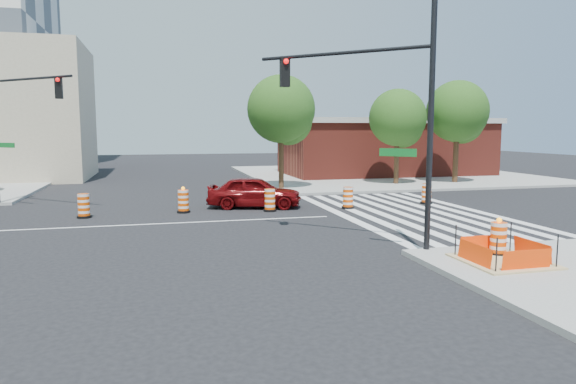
# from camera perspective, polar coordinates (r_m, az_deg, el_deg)

# --- Properties ---
(ground) EXTENTS (120.00, 120.00, 0.00)m
(ground) POSITION_cam_1_polar(r_m,az_deg,el_deg) (20.99, -14.17, -3.45)
(ground) COLOR black
(ground) RESTS_ON ground
(sidewalk_ne) EXTENTS (22.00, 22.00, 0.15)m
(sidewalk_ne) POSITION_cam_1_polar(r_m,az_deg,el_deg) (42.80, 10.57, 1.94)
(sidewalk_ne) COLOR gray
(sidewalk_ne) RESTS_ON ground
(crosswalk_east) EXTENTS (6.75, 13.50, 0.01)m
(crosswalk_east) POSITION_cam_1_polar(r_m,az_deg,el_deg) (23.67, 13.40, -2.25)
(crosswalk_east) COLOR silver
(crosswalk_east) RESTS_ON ground
(lane_centerline) EXTENTS (14.00, 0.12, 0.01)m
(lane_centerline) POSITION_cam_1_polar(r_m,az_deg,el_deg) (20.99, -14.17, -3.44)
(lane_centerline) COLOR silver
(lane_centerline) RESTS_ON ground
(excavation_pit) EXTENTS (2.20, 2.20, 0.90)m
(excavation_pit) POSITION_cam_1_polar(r_m,az_deg,el_deg) (15.13, 22.81, -6.93)
(excavation_pit) COLOR tan
(excavation_pit) RESTS_ON ground
(brick_storefront) EXTENTS (16.50, 8.50, 4.60)m
(brick_storefront) POSITION_cam_1_polar(r_m,az_deg,el_deg) (42.66, 10.64, 4.94)
(brick_storefront) COLOR maroon
(brick_storefront) RESTS_ON ground
(red_coupe) EXTENTS (4.77, 2.86, 1.52)m
(red_coupe) POSITION_cam_1_polar(r_m,az_deg,el_deg) (24.52, -3.77, 0.01)
(red_coupe) COLOR #5D0709
(red_coupe) RESTS_ON ground
(signal_pole_se) EXTENTS (4.28, 4.09, 7.66)m
(signal_pole_se) POSITION_cam_1_polar(r_m,az_deg,el_deg) (16.10, 10.03, 10.39)
(signal_pole_se) COLOR black
(signal_pole_se) RESTS_ON ground
(signal_pole_nw) EXTENTS (4.30, 3.93, 7.54)m
(signal_pole_nw) POSITION_cam_1_polar(r_m,az_deg,el_deg) (27.43, -28.23, 8.05)
(signal_pole_nw) COLOR black
(signal_pole_nw) RESTS_ON ground
(pit_drum) EXTENTS (0.56, 0.56, 1.10)m
(pit_drum) POSITION_cam_1_polar(r_m,az_deg,el_deg) (15.77, 22.33, -4.93)
(pit_drum) COLOR black
(pit_drum) RESTS_ON ground
(tree_north_c) EXTENTS (4.13, 4.13, 7.02)m
(tree_north_c) POSITION_cam_1_polar(r_m,az_deg,el_deg) (31.46, -0.70, 8.76)
(tree_north_c) COLOR #382314
(tree_north_c) RESTS_ON ground
(tree_north_d) EXTENTS (3.75, 3.75, 6.38)m
(tree_north_d) POSITION_cam_1_polar(r_m,az_deg,el_deg) (34.81, 12.11, 7.72)
(tree_north_d) COLOR #382314
(tree_north_d) RESTS_ON ground
(tree_north_e) EXTENTS (4.13, 4.13, 7.02)m
(tree_north_e) POSITION_cam_1_polar(r_m,az_deg,el_deg) (36.82, 18.33, 8.14)
(tree_north_e) COLOR #382314
(tree_north_e) RESTS_ON ground
(median_drum_2) EXTENTS (0.60, 0.60, 1.02)m
(median_drum_2) POSITION_cam_1_polar(r_m,az_deg,el_deg) (23.30, -21.74, -1.52)
(median_drum_2) COLOR black
(median_drum_2) RESTS_ON ground
(median_drum_3) EXTENTS (0.60, 0.60, 1.18)m
(median_drum_3) POSITION_cam_1_polar(r_m,az_deg,el_deg) (23.48, -11.55, -1.08)
(median_drum_3) COLOR black
(median_drum_3) RESTS_ON ground
(median_drum_4) EXTENTS (0.60, 0.60, 1.02)m
(median_drum_4) POSITION_cam_1_polar(r_m,az_deg,el_deg) (23.42, -2.03, -0.99)
(median_drum_4) COLOR black
(median_drum_4) RESTS_ON ground
(median_drum_5) EXTENTS (0.60, 0.60, 1.02)m
(median_drum_5) POSITION_cam_1_polar(r_m,az_deg,el_deg) (24.36, 6.68, -0.73)
(median_drum_5) COLOR black
(median_drum_5) RESTS_ON ground
(median_drum_6) EXTENTS (0.60, 0.60, 1.02)m
(median_drum_6) POSITION_cam_1_polar(r_m,az_deg,el_deg) (26.70, 15.14, -0.25)
(median_drum_6) COLOR black
(median_drum_6) RESTS_ON ground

